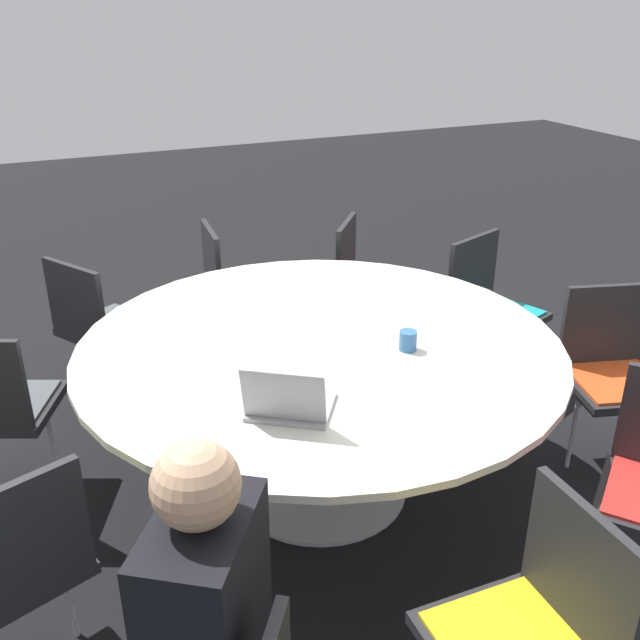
# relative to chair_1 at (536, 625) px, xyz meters

# --- Properties ---
(ground_plane) EXTENTS (16.00, 16.00, 0.00)m
(ground_plane) POSITION_rel_chair_1_xyz_m (1.38, 0.03, -0.51)
(ground_plane) COLOR black
(conference_table) EXTENTS (2.02, 2.02, 0.75)m
(conference_table) POSITION_rel_chair_1_xyz_m (1.38, 0.03, 0.11)
(conference_table) COLOR #B7B7BC
(conference_table) RESTS_ON ground_plane
(chair_1) EXTENTS (0.45, 0.43, 0.85)m
(chair_1) POSITION_rel_chair_1_xyz_m (0.00, 0.00, 0.00)
(chair_1) COLOR #262628
(chair_1) RESTS_ON ground_plane
(chair_3) EXTENTS (0.53, 0.54, 0.85)m
(chair_3) POSITION_rel_chair_1_xyz_m (1.05, -1.31, 0.00)
(chair_3) COLOR #262628
(chair_3) RESTS_ON ground_plane
(chair_4) EXTENTS (0.54, 0.56, 0.85)m
(chair_4) POSITION_rel_chair_1_xyz_m (1.91, -1.24, 0.00)
(chair_4) COLOR #262628
(chair_4) RESTS_ON ground_plane
(chair_5) EXTENTS (0.61, 0.60, 0.85)m
(chair_5) POSITION_rel_chair_1_xyz_m (2.50, -0.78, 0.00)
(chair_5) COLOR #262628
(chair_5) RESTS_ON ground_plane
(chair_6) EXTENTS (0.48, 0.46, 0.85)m
(chair_6) POSITION_rel_chair_1_xyz_m (2.75, -0.03, 0.00)
(chair_6) COLOR #262628
(chair_6) RESTS_ON ground_plane
(chair_7) EXTENTS (0.59, 0.59, 0.85)m
(chair_7) POSITION_rel_chair_1_xyz_m (2.53, 0.78, 0.00)
(chair_7) COLOR #262628
(chair_7) RESTS_ON ground_plane
(chair_9) EXTENTS (0.54, 0.56, 0.85)m
(chair_9) POSITION_rel_chair_1_xyz_m (0.84, 1.30, 0.00)
(chair_9) COLOR #262628
(chair_9) RESTS_ON ground_plane
(person_0) EXTENTS (0.42, 0.39, 1.20)m
(person_0) POSITION_rel_chair_1_xyz_m (0.21, 0.86, 0.20)
(person_0) COLOR black
(person_0) RESTS_ON ground_plane
(laptop) EXTENTS (0.37, 0.38, 0.21)m
(laptop) POSITION_rel_chair_1_xyz_m (0.90, 0.36, 0.29)
(laptop) COLOR #99999E
(laptop) RESTS_ON conference_table
(coffee_cup) EXTENTS (0.07, 0.07, 0.08)m
(coffee_cup) POSITION_rel_chair_1_xyz_m (1.17, -0.27, 0.28)
(coffee_cup) COLOR #33669E
(coffee_cup) RESTS_ON conference_table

